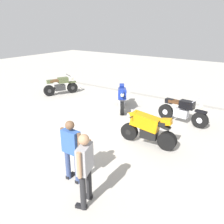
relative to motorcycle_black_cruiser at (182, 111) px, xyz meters
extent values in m
plane|color=#B7B2A8|center=(-2.85, -2.36, -0.52)|extent=(40.00, 40.00, 0.00)
cube|color=#9C978F|center=(-2.85, 2.24, -0.45)|extent=(14.00, 0.30, 0.15)
cylinder|color=black|center=(0.73, -0.07, -0.20)|extent=(0.65, 0.17, 0.64)
cylinder|color=black|center=(-0.71, 0.06, -0.20)|extent=(0.65, 0.17, 0.64)
cylinder|color=silver|center=(0.73, -0.07, -0.20)|extent=(0.24, 0.16, 0.22)
cylinder|color=silver|center=(-0.71, 0.06, -0.20)|extent=(0.24, 0.16, 0.22)
cube|color=silver|center=(-0.04, 0.00, -0.10)|extent=(0.58, 0.33, 0.32)
cube|color=black|center=(0.16, -0.02, 0.30)|extent=(0.59, 0.37, 0.30)
cube|color=black|center=(0.73, -0.07, 0.15)|extent=(0.45, 0.20, 0.08)
cube|color=#4C2D19|center=(-0.29, 0.02, 0.32)|extent=(0.62, 0.31, 0.12)
cube|color=black|center=(-0.59, 0.05, 0.30)|extent=(0.34, 0.25, 0.18)
cylinder|color=silver|center=(-0.42, 0.20, -0.15)|extent=(0.56, 0.16, 0.16)
cylinder|color=silver|center=(0.49, -0.05, 0.55)|extent=(0.10, 0.70, 0.04)
sphere|color=silver|center=(0.71, -0.06, 0.35)|extent=(0.16, 0.16, 0.16)
cylinder|color=black|center=(-2.49, -0.57, -0.22)|extent=(0.47, 0.59, 0.60)
cylinder|color=black|center=(-3.24, 0.55, -0.22)|extent=(0.52, 0.62, 0.60)
cylinder|color=silver|center=(-2.49, -0.57, -0.22)|extent=(0.27, 0.27, 0.21)
cylinder|color=silver|center=(-3.24, 0.55, -0.22)|extent=(0.27, 0.27, 0.21)
cube|color=silver|center=(-2.89, 0.03, -0.12)|extent=(0.54, 0.62, 0.32)
cube|color=navy|center=(-2.81, -0.10, 0.28)|extent=(0.85, 1.02, 0.57)
cone|color=navy|center=(-2.52, -0.53, 0.43)|extent=(0.48, 0.48, 0.39)
cube|color=black|center=(-3.03, 0.24, 0.35)|extent=(0.55, 0.64, 0.12)
cube|color=navy|center=(-3.20, 0.49, 0.43)|extent=(0.38, 0.41, 0.23)
cylinder|color=silver|center=(-3.24, 0.40, 0.25)|extent=(0.29, 0.38, 0.17)
cylinder|color=silver|center=(-3.10, 0.49, 0.25)|extent=(0.29, 0.38, 0.17)
cylinder|color=silver|center=(-2.60, -0.41, 0.45)|extent=(0.60, 0.42, 0.04)
sphere|color=silver|center=(-2.47, -0.59, 0.38)|extent=(0.16, 0.16, 0.16)
cylinder|color=black|center=(-0.98, -2.46, -0.22)|extent=(0.61, 0.20, 0.60)
cylinder|color=black|center=(0.37, -2.37, -0.22)|extent=(0.61, 0.26, 0.60)
cylinder|color=black|center=(-0.98, -2.46, -0.22)|extent=(0.22, 0.19, 0.21)
cylinder|color=black|center=(0.37, -2.37, -0.22)|extent=(0.22, 0.19, 0.21)
cube|color=black|center=(-0.26, -2.41, -0.12)|extent=(0.58, 0.32, 0.32)
cube|color=orange|center=(-0.41, -2.42, 0.28)|extent=(1.01, 0.42, 0.57)
cone|color=orange|center=(-0.93, -2.46, 0.43)|extent=(0.38, 0.36, 0.39)
cube|color=black|center=(-0.01, -2.40, 0.35)|extent=(0.62, 0.30, 0.12)
cube|color=orange|center=(0.29, -2.38, 0.43)|extent=(0.36, 0.24, 0.23)
cylinder|color=black|center=(0.24, -2.30, 0.25)|extent=(0.40, 0.12, 0.17)
cylinder|color=black|center=(0.25, -2.46, 0.25)|extent=(0.40, 0.12, 0.17)
cylinder|color=black|center=(-0.79, -2.45, 0.45)|extent=(0.08, 0.70, 0.04)
sphere|color=silver|center=(-1.01, -2.46, 0.38)|extent=(0.16, 0.16, 0.16)
cylinder|color=black|center=(-6.74, 0.73, -0.22)|extent=(0.41, 0.61, 0.60)
cylinder|color=black|center=(-7.34, -0.48, -0.22)|extent=(0.41, 0.61, 0.60)
cylinder|color=#333333|center=(-6.74, 0.73, -0.22)|extent=(0.25, 0.27, 0.21)
cylinder|color=#333333|center=(-7.34, -0.48, -0.22)|extent=(0.25, 0.27, 0.21)
cube|color=#333333|center=(-7.06, 0.08, -0.12)|extent=(0.50, 0.63, 0.32)
cube|color=#515B38|center=(-6.97, 0.26, 0.28)|extent=(0.53, 0.64, 0.30)
cube|color=#515B38|center=(-6.74, 0.73, 0.11)|extent=(0.34, 0.47, 0.08)
cube|color=brown|center=(-7.17, -0.15, 0.30)|extent=(0.50, 0.65, 0.12)
cube|color=#515B38|center=(-7.30, -0.42, 0.28)|extent=(0.34, 0.38, 0.18)
cylinder|color=#333333|center=(-7.39, -0.21, -0.17)|extent=(0.34, 0.55, 0.16)
cylinder|color=#333333|center=(-6.83, 0.55, 0.53)|extent=(0.64, 0.34, 0.04)
sphere|color=silver|center=(-6.73, 0.75, 0.33)|extent=(0.16, 0.16, 0.16)
cylinder|color=#262628|center=(-0.19, -5.54, -0.09)|extent=(0.16, 0.16, 0.86)
cube|color=black|center=(-0.25, -5.56, -0.48)|extent=(0.28, 0.18, 0.08)
cylinder|color=#262628|center=(-0.09, -5.87, -0.09)|extent=(0.16, 0.16, 0.86)
cube|color=black|center=(-0.14, -5.89, -0.48)|extent=(0.28, 0.18, 0.08)
cube|color=#99999E|center=(-0.14, -5.71, 0.64)|extent=(0.36, 0.53, 0.61)
cylinder|color=tan|center=(-0.23, -5.43, 0.66)|extent=(0.11, 0.11, 0.57)
cylinder|color=tan|center=(-0.05, -5.98, 0.66)|extent=(0.11, 0.11, 0.57)
sphere|color=tan|center=(-0.14, -5.71, 1.09)|extent=(0.23, 0.23, 0.23)
cylinder|color=#384772|center=(-0.81, -5.26, -0.11)|extent=(0.13, 0.13, 0.83)
cube|color=black|center=(-0.81, -5.20, -0.48)|extent=(0.10, 0.26, 0.08)
cylinder|color=#384772|center=(-1.13, -5.26, -0.11)|extent=(0.13, 0.13, 0.83)
cube|color=black|center=(-1.13, -5.20, -0.48)|extent=(0.10, 0.26, 0.08)
cube|color=#3359A5|center=(-0.97, -5.26, 0.60)|extent=(0.47, 0.22, 0.59)
cylinder|color=brown|center=(-0.69, -5.26, 0.62)|extent=(0.09, 0.09, 0.55)
cylinder|color=brown|center=(-1.25, -5.26, 0.62)|extent=(0.09, 0.09, 0.55)
sphere|color=brown|center=(-0.97, -5.26, 1.04)|extent=(0.22, 0.22, 0.22)
camera|label=1|loc=(2.80, -8.91, 3.31)|focal=38.15mm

